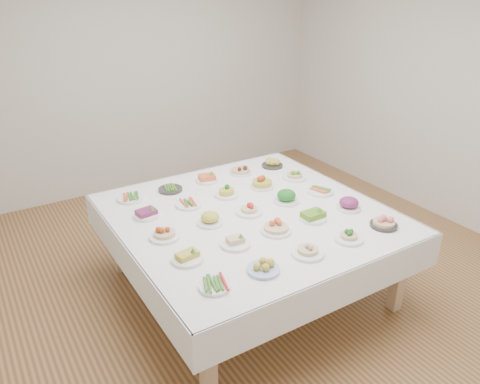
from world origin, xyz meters
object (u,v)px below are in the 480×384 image
dish_0 (215,285)px  display_table (250,220)px  dish_12 (249,208)px  dish_24 (272,163)px

dish_0 → display_table: bearing=45.1°
dish_12 → dish_24: (0.77, 0.75, -0.01)m
display_table → dish_0: 1.05m
dish_24 → dish_0: bearing=-135.2°
dish_24 → dish_12: bearing=-135.7°
display_table → dish_12: 0.12m
display_table → dish_0: bearing=-134.9°
dish_0 → dish_12: dish_12 is taller
display_table → dish_24: bearing=44.5°
display_table → dish_12: (-0.01, -0.00, 0.12)m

